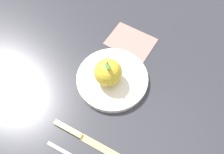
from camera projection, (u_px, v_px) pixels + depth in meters
ground_plane at (111, 94)px, 0.70m from camera, size 2.40×2.40×0.00m
dinner_plate at (112, 78)px, 0.71m from camera, size 0.22×0.22×0.02m
apple at (108, 72)px, 0.67m from camera, size 0.08×0.08×0.09m
knife at (84, 138)px, 0.63m from camera, size 0.11×0.22×0.01m
linen_napkin at (131, 41)px, 0.79m from camera, size 0.18×0.19×0.00m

